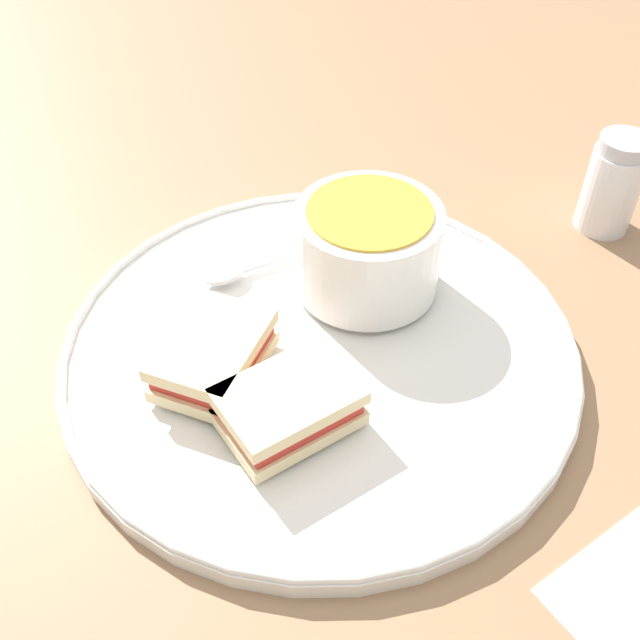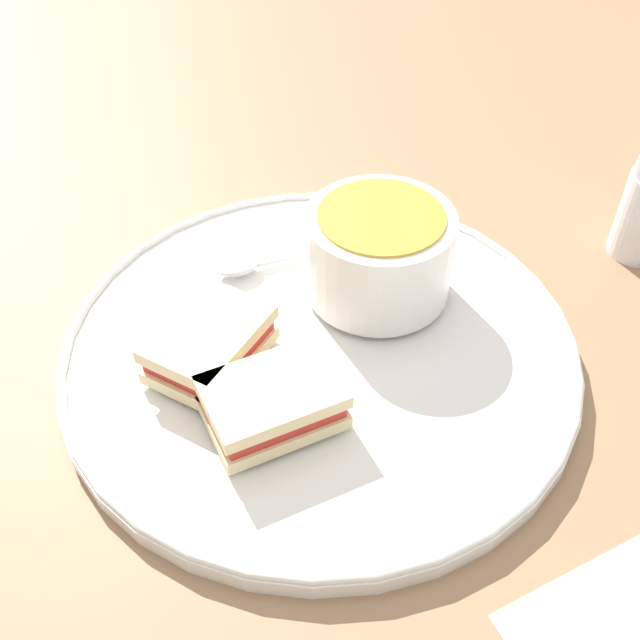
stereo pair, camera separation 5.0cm
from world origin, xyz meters
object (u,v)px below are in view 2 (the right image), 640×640
soup_bowl (379,253)px  sandwich_half_near (210,344)px  spoon (246,263)px  sandwich_half_far (273,402)px

soup_bowl → sandwich_half_near: soup_bowl is taller
spoon → sandwich_half_near: (0.03, 0.09, 0.01)m
soup_bowl → spoon: bearing=-23.3°
soup_bowl → sandwich_half_far: 0.14m
spoon → sandwich_half_far: 0.15m
spoon → sandwich_half_far: size_ratio=1.09×
spoon → sandwich_half_near: bearing=60.1°
spoon → soup_bowl: bearing=146.3°
soup_bowl → sandwich_half_far: soup_bowl is taller
sandwich_half_near → sandwich_half_far: size_ratio=1.06×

